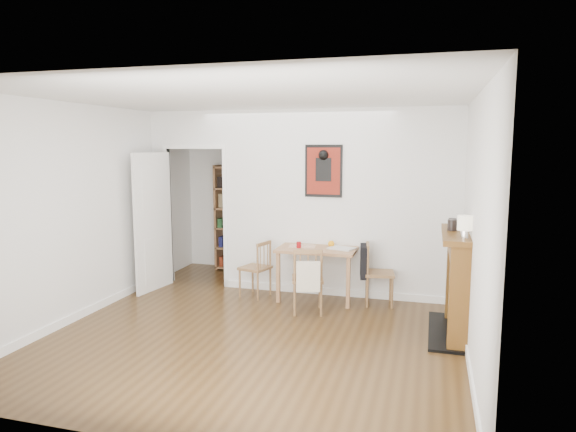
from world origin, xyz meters
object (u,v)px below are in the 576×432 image
(chair_left, at_px, (255,269))
(ceramic_jar_b, at_px, (452,223))
(chair_right, at_px, (378,273))
(orange_fruit, at_px, (331,244))
(ceramic_jar_a, at_px, (452,225))
(red_glass, at_px, (299,245))
(dining_table, at_px, (317,254))
(mantel_lamp, at_px, (465,224))
(fireplace, at_px, (458,280))
(chair_front, at_px, (308,279))
(notebook, at_px, (342,248))
(bookshelf, at_px, (238,219))

(chair_left, xyz_separation_m, ceramic_jar_b, (2.58, -0.48, 0.82))
(chair_right, distance_m, orange_fruit, 0.74)
(chair_right, height_order, ceramic_jar_b, ceramic_jar_b)
(chair_left, distance_m, ceramic_jar_a, 2.79)
(red_glass, height_order, orange_fruit, orange_fruit)
(red_glass, relative_size, ceramic_jar_b, 0.76)
(dining_table, xyz_separation_m, mantel_lamp, (1.81, -1.25, 0.67))
(fireplace, distance_m, ceramic_jar_b, 0.67)
(chair_front, bearing_deg, ceramic_jar_a, -6.66)
(chair_right, height_order, notebook, chair_right)
(chair_front, relative_size, ceramic_jar_b, 7.66)
(red_glass, bearing_deg, chair_front, -64.01)
(dining_table, xyz_separation_m, notebook, (0.33, 0.01, 0.10))
(mantel_lamp, bearing_deg, red_glass, 150.27)
(dining_table, xyz_separation_m, bookshelf, (-1.66, 1.30, 0.24))
(chair_front, distance_m, bookshelf, 2.56)
(fireplace, bearing_deg, ceramic_jar_b, 105.03)
(chair_left, height_order, notebook, chair_left)
(fireplace, height_order, mantel_lamp, mantel_lamp)
(chair_front, xyz_separation_m, fireplace, (1.78, -0.26, 0.19))
(dining_table, bearing_deg, bookshelf, 142.00)
(orange_fruit, bearing_deg, chair_right, -9.08)
(fireplace, bearing_deg, orange_fruit, 149.49)
(fireplace, relative_size, orange_fruit, 14.50)
(chair_right, relative_size, ceramic_jar_b, 7.47)
(mantel_lamp, bearing_deg, ceramic_jar_a, 102.64)
(ceramic_jar_b, bearing_deg, notebook, 157.27)
(chair_right, bearing_deg, dining_table, 179.80)
(chair_left, xyz_separation_m, chair_right, (1.69, 0.09, 0.03))
(bookshelf, distance_m, orange_fruit, 2.19)
(chair_right, bearing_deg, ceramic_jar_a, -41.65)
(dining_table, height_order, notebook, notebook)
(chair_front, relative_size, orange_fruit, 9.81)
(dining_table, height_order, fireplace, fireplace)
(dining_table, xyz_separation_m, ceramic_jar_a, (1.70, -0.78, 0.59))
(bookshelf, relative_size, mantel_lamp, 7.55)
(chair_right, distance_m, bookshelf, 2.84)
(chair_right, bearing_deg, chair_front, -144.45)
(orange_fruit, xyz_separation_m, ceramic_jar_a, (1.53, -0.89, 0.46))
(chair_left, bearing_deg, chair_front, -29.45)
(chair_left, distance_m, red_glass, 0.73)
(fireplace, height_order, orange_fruit, fireplace)
(chair_right, height_order, ceramic_jar_a, ceramic_jar_a)
(chair_front, distance_m, notebook, 0.74)
(notebook, relative_size, mantel_lamp, 1.42)
(chair_right, relative_size, fireplace, 0.66)
(fireplace, bearing_deg, mantel_lamp, -87.10)
(orange_fruit, relative_size, notebook, 0.26)
(bookshelf, distance_m, fireplace, 4.07)
(orange_fruit, relative_size, ceramic_jar_a, 0.70)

